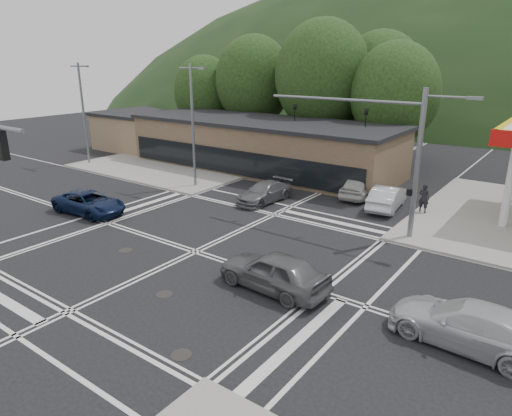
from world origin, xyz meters
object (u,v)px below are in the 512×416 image
Objects in this scene: car_silver_east at (469,325)px; car_queue_b at (360,186)px; car_queue_a at (387,197)px; car_northbound at (264,192)px; pedestrian at (424,198)px; car_blue_west at (89,203)px; car_grey_center at (274,271)px.

car_silver_east is 17.63m from car_queue_b.
car_silver_east is at bearing 114.42° from car_queue_a.
pedestrian is (9.57, 3.74, 0.40)m from car_northbound.
car_queue_a reaches higher than car_northbound.
car_queue_a is 2.53× the size of pedestrian.
car_silver_east is 1.16× the size of car_queue_a.
car_blue_west is 1.10× the size of car_northbound.
car_northbound is at bearing 40.22° from car_queue_b.
car_grey_center is 13.82m from pedestrian.
car_grey_center is at bearing 94.26° from car_queue_b.
car_queue_b is (-10.31, 14.30, 0.01)m from car_silver_east.
pedestrian reaches higher than car_queue_a.
car_blue_west is 21.04m from pedestrian.
car_queue_b is at bearing -46.55° from car_blue_west.
pedestrian is (-5.51, 13.04, 0.28)m from car_silver_east.
car_queue_a is at bearing -145.71° from car_silver_east.
car_blue_west is 1.08× the size of car_queue_a.
car_northbound is at bearing -118.53° from car_silver_east.
car_silver_east is at bearing 97.43° from car_grey_center.
pedestrian is at bearing -58.60° from car_blue_west.
car_queue_b reaches higher than car_queue_a.
car_grey_center is 1.06× the size of car_queue_b.
pedestrian is at bearing -153.96° from car_silver_east.
car_grey_center is 13.47m from car_queue_a.
car_silver_east is (22.61, -0.80, 0.08)m from car_blue_west.
car_queue_b is at bearing 49.88° from car_northbound.
car_blue_west is 19.12m from car_queue_a.
car_silver_east is 15.02m from car_queue_a.
car_grey_center reaches higher than car_northbound.
car_blue_west is at bearing 38.83° from pedestrian.
car_grey_center is 15.17m from car_queue_b.
car_blue_west is 0.93× the size of car_silver_east.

